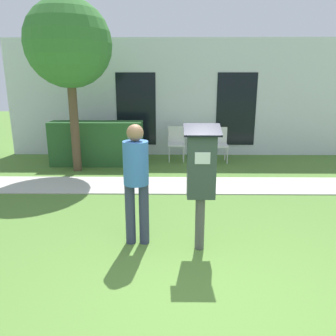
{
  "coord_description": "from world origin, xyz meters",
  "views": [
    {
      "loc": [
        -0.39,
        -2.86,
        2.1
      ],
      "look_at": [
        -0.44,
        1.03,
        1.05
      ],
      "focal_mm": 35.0,
      "sensor_mm": 36.0,
      "label": 1
    }
  ],
  "objects_px": {
    "person_standing": "(136,176)",
    "outdoor_chair_middle": "(219,142)",
    "parking_meter": "(201,172)",
    "outdoor_chair_left": "(176,141)"
  },
  "relations": [
    {
      "from": "person_standing",
      "to": "parking_meter",
      "type": "bearing_deg",
      "value": 2.7
    },
    {
      "from": "parking_meter",
      "to": "outdoor_chair_middle",
      "type": "height_order",
      "value": "parking_meter"
    },
    {
      "from": "parking_meter",
      "to": "person_standing",
      "type": "xyz_separation_m",
      "value": [
        -0.81,
        0.14,
        -0.09
      ]
    },
    {
      "from": "person_standing",
      "to": "outdoor_chair_middle",
      "type": "xyz_separation_m",
      "value": [
        1.69,
        4.56,
        -0.4
      ]
    },
    {
      "from": "person_standing",
      "to": "outdoor_chair_middle",
      "type": "height_order",
      "value": "person_standing"
    },
    {
      "from": "parking_meter",
      "to": "outdoor_chair_middle",
      "type": "distance_m",
      "value": 4.81
    },
    {
      "from": "outdoor_chair_middle",
      "to": "outdoor_chair_left",
      "type": "bearing_deg",
      "value": -171.78
    },
    {
      "from": "person_standing",
      "to": "outdoor_chair_left",
      "type": "height_order",
      "value": "person_standing"
    },
    {
      "from": "parking_meter",
      "to": "outdoor_chair_left",
      "type": "relative_size",
      "value": 1.77
    },
    {
      "from": "parking_meter",
      "to": "outdoor_chair_left",
      "type": "distance_m",
      "value": 4.85
    }
  ]
}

